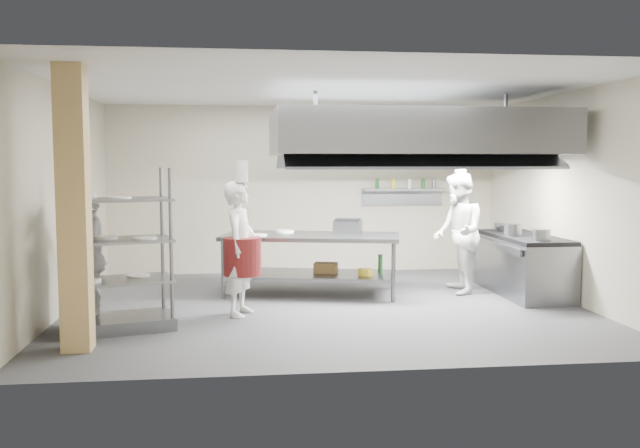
{
  "coord_description": "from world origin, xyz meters",
  "views": [
    {
      "loc": [
        -1.18,
        -9.21,
        1.98
      ],
      "look_at": [
        -0.06,
        0.2,
        1.13
      ],
      "focal_mm": 38.0,
      "sensor_mm": 36.0,
      "label": 1
    }
  ],
  "objects": [
    {
      "name": "hood_strip_b",
      "position": [
        2.2,
        0.4,
        2.08
      ],
      "size": [
        1.6,
        0.12,
        0.04
      ],
      "primitive_type": "cube",
      "color": "white",
      "rests_on": "exhaust_hood"
    },
    {
      "name": "column",
      "position": [
        -2.9,
        -1.9,
        1.5
      ],
      "size": [
        0.3,
        0.3,
        3.0
      ],
      "primitive_type": "cube",
      "color": "tan",
      "rests_on": "floor"
    },
    {
      "name": "range_top",
      "position": [
        3.08,
        0.5,
        0.87
      ],
      "size": [
        0.78,
        1.96,
        0.06
      ],
      "primitive_type": "cube",
      "color": "black",
      "rests_on": "cooking_range"
    },
    {
      "name": "wall_right",
      "position": [
        3.5,
        0.0,
        1.5
      ],
      "size": [
        0.0,
        6.0,
        6.0
      ],
      "primitive_type": "plane",
      "rotation": [
        1.57,
        0.0,
        -1.57
      ],
      "color": "#B3A88E",
      "rests_on": "ground"
    },
    {
      "name": "wall_back",
      "position": [
        0.0,
        3.0,
        1.5
      ],
      "size": [
        7.0,
        0.0,
        7.0
      ],
      "primitive_type": "plane",
      "rotation": [
        1.57,
        0.0,
        0.0
      ],
      "color": "#B3A88E",
      "rests_on": "ground"
    },
    {
      "name": "griddle",
      "position": [
        0.46,
        0.96,
        1.01
      ],
      "size": [
        0.49,
        0.43,
        0.2
      ],
      "primitive_type": "cube",
      "rotation": [
        0.0,
        0.0,
        -0.33
      ],
      "color": "slate",
      "rests_on": "island_worktop"
    },
    {
      "name": "exhaust_hood",
      "position": [
        1.3,
        0.4,
        2.4
      ],
      "size": [
        4.0,
        2.5,
        0.6
      ],
      "primitive_type": "cube",
      "color": "slate",
      "rests_on": "ceiling"
    },
    {
      "name": "cooking_range",
      "position": [
        3.08,
        0.5,
        0.42
      ],
      "size": [
        0.8,
        2.0,
        0.84
      ],
      "primitive_type": "cube",
      "color": "slate",
      "rests_on": "floor"
    },
    {
      "name": "plate_stack",
      "position": [
        -2.64,
        -1.02,
        0.62
      ],
      "size": [
        0.28,
        0.28,
        0.05
      ],
      "primitive_type": "cylinder",
      "color": "white",
      "rests_on": "pass_rack"
    },
    {
      "name": "wall_left",
      "position": [
        -3.5,
        0.0,
        1.5
      ],
      "size": [
        0.0,
        6.0,
        6.0
      ],
      "primitive_type": "plane",
      "rotation": [
        1.57,
        0.0,
        1.57
      ],
      "color": "#B3A88E",
      "rests_on": "ground"
    },
    {
      "name": "chef_line",
      "position": [
        2.11,
        0.7,
        0.92
      ],
      "size": [
        0.79,
        0.97,
        1.85
      ],
      "primitive_type": "imported",
      "rotation": [
        0.0,
        0.0,
        -1.68
      ],
      "color": "white",
      "rests_on": "floor"
    },
    {
      "name": "wall_shelf",
      "position": [
        1.8,
        2.84,
        1.5
      ],
      "size": [
        1.5,
        0.28,
        0.04
      ],
      "primitive_type": "cube",
      "color": "slate",
      "rests_on": "wall_back"
    },
    {
      "name": "island_worktop",
      "position": [
        -0.12,
        0.88,
        0.88
      ],
      "size": [
        2.82,
        1.66,
        0.06
      ],
      "primitive_type": "cube",
      "rotation": [
        0.0,
        0.0,
        -0.22
      ],
      "color": "slate",
      "rests_on": "island"
    },
    {
      "name": "floor",
      "position": [
        0.0,
        0.0,
        0.0
      ],
      "size": [
        7.0,
        7.0,
        0.0
      ],
      "primitive_type": "plane",
      "color": "#2B2B2D",
      "rests_on": "ground"
    },
    {
      "name": "chef_plating",
      "position": [
        -3.0,
        -0.76,
        0.83
      ],
      "size": [
        0.59,
        1.03,
        1.65
      ],
      "primitive_type": "imported",
      "rotation": [
        0.0,
        0.0,
        -1.37
      ],
      "color": "silver",
      "rests_on": "floor"
    },
    {
      "name": "island",
      "position": [
        -0.12,
        0.88,
        0.46
      ],
      "size": [
        2.82,
        1.66,
        0.91
      ],
      "primitive_type": null,
      "rotation": [
        0.0,
        0.0,
        -0.22
      ],
      "color": "gray",
      "rests_on": "floor"
    },
    {
      "name": "wicker_basket",
      "position": [
        0.11,
        0.9,
        0.4
      ],
      "size": [
        0.4,
        0.33,
        0.15
      ],
      "primitive_type": "cube",
      "rotation": [
        0.0,
        0.0,
        -0.28
      ],
      "color": "olive",
      "rests_on": "island_undershelf"
    },
    {
      "name": "island_undershelf",
      "position": [
        -0.12,
        0.88,
        0.3
      ],
      "size": [
        2.59,
        1.5,
        0.04
      ],
      "primitive_type": "cube",
      "rotation": [
        0.0,
        0.0,
        -0.22
      ],
      "color": "slate",
      "rests_on": "island"
    },
    {
      "name": "stockpot",
      "position": [
        2.88,
        0.45,
        0.99
      ],
      "size": [
        0.26,
        0.26,
        0.18
      ],
      "primitive_type": "cylinder",
      "color": "slate",
      "rests_on": "range_top"
    },
    {
      "name": "hood_strip_a",
      "position": [
        0.4,
        0.4,
        2.08
      ],
      "size": [
        1.6,
        0.12,
        0.04
      ],
      "primitive_type": "cube",
      "color": "white",
      "rests_on": "exhaust_hood"
    },
    {
      "name": "pass_rack",
      "position": [
        -2.64,
        -1.02,
        0.96
      ],
      "size": [
        1.44,
        1.06,
        1.93
      ],
      "primitive_type": null,
      "rotation": [
        0.0,
        0.0,
        0.27
      ],
      "color": "slate",
      "rests_on": "floor"
    },
    {
      "name": "ceiling",
      "position": [
        0.0,
        0.0,
        3.0
      ],
      "size": [
        7.0,
        7.0,
        0.0
      ],
      "primitive_type": "plane",
      "rotation": [
        3.14,
        0.0,
        0.0
      ],
      "color": "silver",
      "rests_on": "wall_back"
    },
    {
      "name": "chef_head",
      "position": [
        -1.18,
        -0.44,
        0.87
      ],
      "size": [
        0.59,
        0.73,
        1.75
      ],
      "primitive_type": "imported",
      "rotation": [
        0.0,
        0.0,
        1.26
      ],
      "color": "silver",
      "rests_on": "floor"
    }
  ]
}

